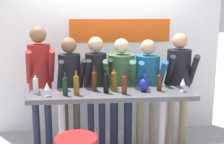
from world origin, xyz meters
TOP-DOWN VIEW (x-y plane):
  - back_wall at (0.00, 1.22)m, footprint 3.71×0.12m
  - tasting_table at (0.00, 0.00)m, footprint 2.11×0.52m
  - person_far_left at (-0.98, 0.55)m, footprint 0.45×0.58m
  - person_left at (-0.56, 0.50)m, footprint 0.44×0.55m
  - person_center_left at (-0.19, 0.51)m, footprint 0.41×0.53m
  - person_center at (0.17, 0.50)m, footprint 0.51×0.60m
  - person_center_right at (0.55, 0.48)m, footprint 0.43×0.53m
  - person_right at (1.02, 0.53)m, footprint 0.43×0.53m
  - wine_bottle_0 at (-0.08, -0.02)m, footprint 0.07×0.07m
  - wine_bottle_1 at (0.14, -0.09)m, footprint 0.07×0.07m
  - wine_bottle_2 at (0.61, 0.02)m, footprint 0.06×0.06m
  - wine_bottle_3 at (-0.59, -0.09)m, footprint 0.06×0.06m
  - wine_bottle_4 at (0.03, 0.08)m, footprint 0.08×0.08m
  - wine_bottle_5 at (-0.45, -0.08)m, footprint 0.07×0.07m
  - wine_bottle_6 at (-0.23, 0.09)m, footprint 0.07×0.07m
  - wine_bottle_7 at (-0.96, 0.01)m, footprint 0.07×0.07m
  - wine_glass_0 at (-0.81, -0.11)m, footprint 0.07×0.07m
  - wine_glass_1 at (0.90, -0.03)m, footprint 0.07×0.07m
  - decorative_vase at (0.41, 0.01)m, footprint 0.13×0.13m

SIDE VIEW (x-z plane):
  - tasting_table at x=0.00m, z-range 0.31..1.30m
  - person_center_right at x=0.55m, z-range 0.19..1.79m
  - person_center at x=0.17m, z-range 0.19..1.80m
  - person_left at x=-0.56m, z-range 0.21..1.84m
  - person_center_left at x=-0.19m, z-range 0.21..1.85m
  - person_right at x=1.02m, z-range 0.20..1.89m
  - decorative_vase at x=0.41m, z-range 0.96..1.18m
  - wine_bottle_7 at x=-0.96m, z-range 0.97..1.23m
  - wine_bottle_2 at x=0.61m, z-range 0.97..1.24m
  - wine_glass_0 at x=-0.81m, z-range 1.02..1.20m
  - wine_glass_1 at x=0.90m, z-range 1.02..1.20m
  - wine_bottle_3 at x=-0.59m, z-range 0.97..1.26m
  - wine_bottle_1 at x=0.14m, z-range 0.97..1.27m
  - wine_bottle_5 at x=-0.45m, z-range 0.97..1.28m
  - wine_bottle_0 at x=-0.08m, z-range 0.97..1.28m
  - wine_bottle_6 at x=-0.23m, z-range 0.97..1.29m
  - wine_bottle_4 at x=0.03m, z-range 0.97..1.29m
  - person_far_left at x=-0.98m, z-range 0.24..2.03m
  - back_wall at x=0.00m, z-range 0.01..2.47m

